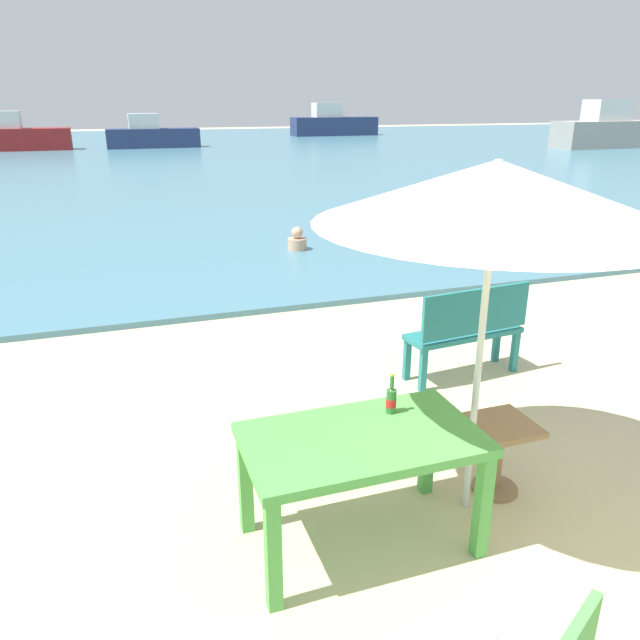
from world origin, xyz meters
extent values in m
plane|color=beige|center=(0.00, 0.00, 0.00)|extent=(120.00, 120.00, 0.00)
cube|color=teal|center=(0.00, 30.00, 0.04)|extent=(120.00, 50.00, 0.08)
cube|color=#4C9E47|center=(-1.10, 0.63, 0.73)|extent=(1.40, 0.80, 0.06)
cube|color=#4C9E47|center=(-1.74, 0.29, 0.35)|extent=(0.08, 0.08, 0.70)
cube|color=#4C9E47|center=(-0.46, 0.29, 0.35)|extent=(0.08, 0.08, 0.70)
cube|color=#4C9E47|center=(-1.74, 0.97, 0.35)|extent=(0.08, 0.08, 0.70)
cube|color=#4C9E47|center=(-0.46, 0.97, 0.35)|extent=(0.08, 0.08, 0.70)
cylinder|color=#2D662D|center=(-0.83, 0.83, 0.84)|extent=(0.06, 0.06, 0.16)
cone|color=#2D662D|center=(-0.83, 0.83, 0.92)|extent=(0.06, 0.06, 0.03)
cylinder|color=#2D662D|center=(-0.83, 0.83, 0.97)|extent=(0.03, 0.03, 0.09)
cylinder|color=red|center=(-0.83, 0.83, 0.83)|extent=(0.07, 0.07, 0.05)
cylinder|color=gold|center=(-0.83, 0.83, 1.02)|extent=(0.03, 0.03, 0.01)
cylinder|color=silver|center=(-0.28, 0.72, 1.15)|extent=(0.04, 0.04, 2.30)
cone|color=beige|center=(-0.28, 0.72, 2.12)|extent=(2.10, 2.10, 0.36)
cube|color=olive|center=(0.01, 0.81, 0.52)|extent=(0.44, 0.44, 0.04)
cylinder|color=olive|center=(0.01, 0.81, 0.25)|extent=(0.07, 0.07, 0.50)
cylinder|color=olive|center=(0.01, 0.81, 0.01)|extent=(0.32, 0.32, 0.03)
cube|color=#237275|center=(0.79, 2.57, 0.45)|extent=(1.23, 0.47, 0.05)
cube|color=#237275|center=(0.81, 2.41, 0.73)|extent=(1.20, 0.16, 0.44)
cube|color=#237275|center=(1.33, 2.76, 0.21)|extent=(0.06, 0.06, 0.42)
cube|color=#237275|center=(0.23, 2.65, 0.21)|extent=(0.06, 0.06, 0.42)
cube|color=#237275|center=(1.35, 2.48, 0.21)|extent=(0.06, 0.06, 0.42)
cube|color=#237275|center=(0.26, 2.38, 0.21)|extent=(0.06, 0.06, 0.42)
cylinder|color=tan|center=(0.73, 8.00, 0.18)|extent=(0.34, 0.34, 0.20)
sphere|color=tan|center=(0.73, 8.00, 0.39)|extent=(0.21, 0.21, 0.21)
cube|color=maroon|center=(-6.64, 34.18, 0.63)|extent=(5.41, 1.48, 1.11)
cube|color=silver|center=(-7.13, 34.18, 1.62)|extent=(1.72, 1.11, 0.86)
cube|color=gray|center=(24.34, 25.73, 0.79)|extent=(6.93, 1.89, 1.42)
cube|color=silver|center=(23.71, 25.73, 2.05)|extent=(2.20, 1.42, 1.10)
cube|color=navy|center=(13.95, 42.02, 0.73)|extent=(6.31, 1.72, 1.29)
cube|color=silver|center=(13.38, 42.02, 1.87)|extent=(2.01, 1.29, 1.00)
cube|color=navy|center=(0.31, 33.87, 0.59)|extent=(4.97, 1.36, 1.02)
cube|color=silver|center=(-0.15, 33.87, 1.49)|extent=(1.58, 1.02, 0.79)
camera|label=1|loc=(-2.35, -2.25, 2.61)|focal=34.22mm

